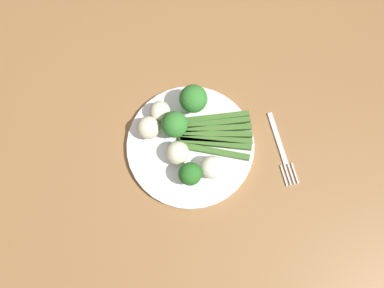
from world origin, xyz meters
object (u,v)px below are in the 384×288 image
object	(u,v)px
dining_table	(194,158)
broccoli_right	(192,99)
cauliflower_near_center	(213,167)
fork	(283,149)
broccoli_back	(192,174)
cauliflower_front_left	(179,153)
asparagus_bundle	(217,134)
broccoli_left	(176,125)
cauliflower_front	(150,128)
cauliflower_edge	(161,111)
plate	(192,146)

from	to	relation	value
dining_table	broccoli_right	distance (m)	0.17
cauliflower_near_center	fork	distance (m)	0.16
broccoli_back	cauliflower_front_left	xyz separation A→B (m)	(0.03, -0.05, -0.01)
asparagus_bundle	cauliflower_near_center	world-z (taller)	cauliflower_near_center
cauliflower_front_left	fork	bearing A→B (deg)	-174.76
dining_table	broccoli_left	bearing A→B (deg)	-38.70
dining_table	broccoli_right	bearing A→B (deg)	-86.69
cauliflower_front_left	broccoli_right	bearing A→B (deg)	-103.46
cauliflower_front_left	cauliflower_near_center	distance (m)	0.08
dining_table	cauliflower_near_center	world-z (taller)	cauliflower_near_center
cauliflower_front	dining_table	bearing A→B (deg)	163.35
broccoli_left	cauliflower_edge	xyz separation A→B (m)	(0.03, -0.04, -0.02)
broccoli_back	broccoli_right	distance (m)	0.16
broccoli_right	cauliflower_front_left	distance (m)	0.12
cauliflower_edge	cauliflower_front	size ratio (longest dim) A/B	0.91
broccoli_back	cauliflower_near_center	size ratio (longest dim) A/B	1.21
plate	fork	distance (m)	0.19
broccoli_left	cauliflower_near_center	bearing A→B (deg)	131.53
dining_table	cauliflower_front_left	distance (m)	0.14
broccoli_back	cauliflower_front	size ratio (longest dim) A/B	1.19
broccoli_left	cauliflower_front_left	size ratio (longest dim) A/B	1.38
broccoli_back	broccoli_right	xyz separation A→B (m)	(-0.00, -0.16, 0.01)
cauliflower_front_left	cauliflower_edge	world-z (taller)	cauliflower_front_left
dining_table	cauliflower_near_center	size ratio (longest dim) A/B	30.25
dining_table	fork	distance (m)	0.21
broccoli_right	cauliflower_front_left	bearing A→B (deg)	76.54
dining_table	asparagus_bundle	xyz separation A→B (m)	(-0.05, -0.02, 0.12)
cauliflower_near_center	fork	size ratio (longest dim) A/B	0.29
fork	cauliflower_edge	bearing A→B (deg)	-119.44
broccoli_left	broccoli_right	size ratio (longest dim) A/B	0.93
cauliflower_front	fork	world-z (taller)	cauliflower_front
dining_table	cauliflower_front_left	world-z (taller)	cauliflower_front_left
asparagus_bundle	cauliflower_near_center	distance (m)	0.08
broccoli_right	cauliflower_edge	distance (m)	0.07
asparagus_bundle	broccoli_right	size ratio (longest dim) A/B	2.18
plate	cauliflower_front	distance (m)	0.10
cauliflower_front_left	cauliflower_near_center	world-z (taller)	cauliflower_front_left
dining_table	fork	bearing A→B (deg)	178.43
fork	cauliflower_front_left	bearing A→B (deg)	-98.83
cauliflower_front_left	asparagus_bundle	bearing A→B (deg)	-149.52
plate	cauliflower_edge	size ratio (longest dim) A/B	6.14
broccoli_left	broccoli_back	world-z (taller)	broccoli_left
asparagus_bundle	broccoli_left	bearing A→B (deg)	173.43
plate	cauliflower_front_left	distance (m)	0.05
plate	broccoli_right	bearing A→B (deg)	-90.14
fork	cauliflower_front	bearing A→B (deg)	-110.75
plate	fork	size ratio (longest dim) A/B	1.64
cauliflower_near_center	fork	bearing A→B (deg)	-161.91
asparagus_bundle	broccoli_back	size ratio (longest dim) A/B	2.76
broccoli_left	fork	bearing A→B (deg)	171.11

